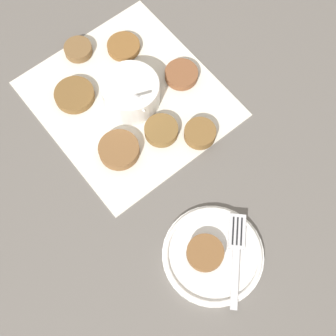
{
  "coord_description": "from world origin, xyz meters",
  "views": [
    {
      "loc": [
        0.45,
        -0.18,
        0.81
      ],
      "look_at": [
        0.17,
        -0.03,
        0.02
      ],
      "focal_mm": 50.0,
      "sensor_mm": 36.0,
      "label": 1
    }
  ],
  "objects_px": {
    "fritter_on_plate": "(205,253)",
    "fork": "(236,250)",
    "serving_plate": "(213,255)",
    "sauce_bowl": "(130,92)"
  },
  "relations": [
    {
      "from": "fritter_on_plate",
      "to": "fork",
      "type": "relative_size",
      "value": 0.43
    },
    {
      "from": "fritter_on_plate",
      "to": "fork",
      "type": "xyz_separation_m",
      "value": [
        0.02,
        0.05,
        -0.01
      ]
    },
    {
      "from": "fork",
      "to": "serving_plate",
      "type": "bearing_deg",
      "value": -108.47
    },
    {
      "from": "sauce_bowl",
      "to": "fork",
      "type": "bearing_deg",
      "value": 3.73
    },
    {
      "from": "sauce_bowl",
      "to": "fork",
      "type": "height_order",
      "value": "sauce_bowl"
    },
    {
      "from": "serving_plate",
      "to": "fritter_on_plate",
      "type": "xyz_separation_m",
      "value": [
        -0.01,
        -0.01,
        0.02
      ]
    },
    {
      "from": "serving_plate",
      "to": "fritter_on_plate",
      "type": "height_order",
      "value": "fritter_on_plate"
    },
    {
      "from": "sauce_bowl",
      "to": "fritter_on_plate",
      "type": "distance_m",
      "value": 0.34
    },
    {
      "from": "serving_plate",
      "to": "fork",
      "type": "relative_size",
      "value": 1.2
    },
    {
      "from": "serving_plate",
      "to": "fritter_on_plate",
      "type": "distance_m",
      "value": 0.02
    }
  ]
}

